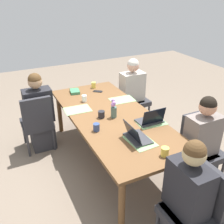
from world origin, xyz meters
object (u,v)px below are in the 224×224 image
object	(u,v)px
coffee_mug_near_right	(84,98)
chair_near_left_near	(199,145)
person_near_left_near	(200,147)
laptop_near_left_near	(151,120)
coffee_mug_near_left	(165,152)
chair_far_left_mid	(37,121)
flower_vase	(114,109)
dining_table	(112,120)
phone_black	(98,91)
chair_head_left_right_near	(196,207)
coffee_mug_far_left	(94,85)
laptop_head_left_right_near	(136,136)
coffee_mug_centre_left	(96,127)
book_red_cover	(75,91)
coffee_mug_centre_right	(101,114)
person_far_left_mid	(40,116)
person_near_left_far	(132,96)
person_head_left_right_near	(186,203)
chair_near_left_far	(133,95)

from	to	relation	value
coffee_mug_near_right	chair_near_left_near	bearing A→B (deg)	-143.80
person_near_left_near	laptop_near_left_near	bearing A→B (deg)	41.73
person_near_left_near	coffee_mug_near_left	xyz separation A→B (m)	(-0.16, 0.68, 0.25)
chair_far_left_mid	flower_vase	world-z (taller)	flower_vase
dining_table	phone_black	xyz separation A→B (m)	(0.85, -0.16, 0.07)
chair_head_left_right_near	coffee_mug_far_left	bearing A→B (deg)	-1.42
chair_head_left_right_near	flower_vase	distance (m)	1.54
laptop_head_left_right_near	coffee_mug_centre_left	bearing A→B (deg)	40.78
chair_near_left_near	coffee_mug_centre_left	bearing A→B (deg)	66.09
chair_far_left_mid	book_red_cover	world-z (taller)	chair_far_left_mid
dining_table	laptop_near_left_near	distance (m)	0.54
laptop_head_left_right_near	phone_black	distance (m)	1.51
laptop_near_left_near	phone_black	xyz separation A→B (m)	(1.24, 0.19, -0.04)
coffee_mug_near_right	chair_far_left_mid	bearing A→B (deg)	77.96
coffee_mug_near_left	coffee_mug_centre_right	distance (m)	1.07
person_far_left_mid	laptop_near_left_near	xyz separation A→B (m)	(-1.20, -1.16, 0.25)
coffee_mug_near_left	phone_black	size ratio (longest dim) A/B	0.63
person_near_left_far	coffee_mug_near_left	size ratio (longest dim) A/B	12.68
dining_table	person_near_left_near	size ratio (longest dim) A/B	2.00
person_head_left_right_near	coffee_mug_near_right	bearing A→B (deg)	5.38
chair_near_left_near	coffee_mug_near_right	world-z (taller)	chair_near_left_near
chair_near_left_far	person_near_left_far	bearing A→B (deg)	141.24
person_far_left_mid	chair_head_left_right_near	size ratio (longest dim) A/B	1.33
person_near_left_near	person_near_left_far	world-z (taller)	same
person_near_left_near	coffee_mug_far_left	size ratio (longest dim) A/B	12.50
person_far_left_mid	coffee_mug_centre_left	size ratio (longest dim) A/B	12.77
flower_vase	coffee_mug_near_left	world-z (taller)	flower_vase
person_far_left_mid	coffee_mug_centre_left	world-z (taller)	person_far_left_mid
laptop_near_left_near	book_red_cover	distance (m)	1.46
chair_far_left_mid	person_head_left_right_near	distance (m)	2.39
person_near_left_near	coffee_mug_far_left	world-z (taller)	person_near_left_near
chair_head_left_right_near	person_head_left_right_near	xyz separation A→B (m)	(0.06, 0.07, 0.03)
phone_black	flower_vase	bearing A→B (deg)	119.40
chair_far_left_mid	coffee_mug_near_right	size ratio (longest dim) A/B	9.27
chair_far_left_mid	coffee_mug_far_left	bearing A→B (deg)	-73.55
person_near_left_near	coffee_mug_near_left	distance (m)	0.74
laptop_head_left_right_near	coffee_mug_centre_left	world-z (taller)	laptop_head_left_right_near
chair_near_left_near	flower_vase	distance (m)	1.17
person_near_left_near	laptop_head_left_right_near	xyz separation A→B (m)	(0.22, 0.79, 0.25)
chair_far_left_mid	laptop_near_left_near	world-z (taller)	laptop_near_left_near
chair_head_left_right_near	phone_black	xyz separation A→B (m)	(2.39, -0.06, 0.24)
coffee_mug_far_left	person_head_left_right_near	bearing A→B (deg)	176.85
laptop_near_left_near	coffee_mug_centre_left	size ratio (longest dim) A/B	3.42
chair_far_left_mid	chair_head_left_right_near	xyz separation A→B (m)	(-2.27, -0.97, 0.00)
chair_far_left_mid	chair_near_left_far	world-z (taller)	same
chair_near_left_far	chair_head_left_right_near	bearing A→B (deg)	162.67
flower_vase	book_red_cover	world-z (taller)	flower_vase
chair_near_left_far	book_red_cover	world-z (taller)	chair_near_left_far
book_red_cover	person_near_left_near	bearing A→B (deg)	-141.59
person_far_left_mid	coffee_mug_near_right	world-z (taller)	person_far_left_mid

